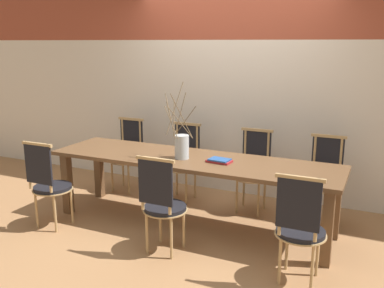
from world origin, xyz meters
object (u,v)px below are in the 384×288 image
dining_table (192,166)px  chair_near_center (300,226)px  vase_centerpiece (182,146)px  book_stack (219,161)px  chair_far_center (253,169)px

dining_table → chair_near_center: bearing=-28.6°
chair_near_center → vase_centerpiece: bearing=155.1°
chair_near_center → book_stack: bearing=145.2°
dining_table → book_stack: (0.32, -0.03, 0.11)m
chair_near_center → book_stack: size_ratio=3.72×
dining_table → book_stack: bearing=-5.6°
chair_far_center → chair_near_center: bearing=120.3°
book_stack → dining_table: bearing=174.4°
chair_far_center → vase_centerpiece: size_ratio=1.22×
dining_table → vase_centerpiece: (-0.09, -0.06, 0.23)m
chair_near_center → book_stack: (-0.94, 0.65, 0.26)m
vase_centerpiece → book_stack: 0.43m
vase_centerpiece → book_stack: size_ratio=3.05×
chair_near_center → chair_far_center: size_ratio=1.00×
chair_near_center → dining_table: bearing=151.4°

